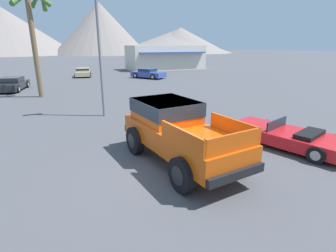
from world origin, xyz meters
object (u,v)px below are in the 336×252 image
at_px(parked_car_dark, 12,84).
at_px(palm_tree_tall, 30,16).
at_px(street_lamp_post, 98,32).
at_px(parked_car_blue, 148,73).
at_px(parked_car_tan, 83,72).
at_px(red_convertible_car, 288,137).
at_px(orange_pickup_truck, 176,128).

xyz_separation_m(parked_car_dark, palm_tree_tall, (2.18, -4.57, 5.20)).
xyz_separation_m(parked_car_dark, street_lamp_post, (5.25, -12.18, 3.86)).
bearing_deg(palm_tree_tall, parked_car_blue, 32.70).
bearing_deg(parked_car_blue, parked_car_tan, -70.18).
distance_m(red_convertible_car, parked_car_blue, 23.14).
distance_m(parked_car_blue, palm_tree_tall, 14.91).
height_order(orange_pickup_truck, red_convertible_car, orange_pickup_truck).
xyz_separation_m(parked_car_blue, palm_tree_tall, (-11.76, -7.55, 5.20)).
bearing_deg(parked_car_tan, red_convertible_car, -72.62).
bearing_deg(street_lamp_post, orange_pickup_truck, -82.45).
distance_m(parked_car_dark, street_lamp_post, 13.81).
distance_m(orange_pickup_truck, parked_car_blue, 23.42).
distance_m(orange_pickup_truck, parked_car_dark, 20.09).
bearing_deg(red_convertible_car, parked_car_dark, 101.94).
height_order(parked_car_tan, palm_tree_tall, palm_tree_tall).
xyz_separation_m(orange_pickup_truck, parked_car_blue, (7.77, 22.09, -0.55)).
bearing_deg(parked_car_blue, orange_pickup_truck, 38.78).
xyz_separation_m(red_convertible_car, street_lamp_post, (-5.44, 7.75, 4.04)).
bearing_deg(street_lamp_post, parked_car_tan, 84.45).
height_order(parked_car_blue, parked_car_tan, parked_car_blue).
distance_m(parked_car_dark, palm_tree_tall, 7.26).
distance_m(street_lamp_post, palm_tree_tall, 8.31).
height_order(orange_pickup_truck, street_lamp_post, street_lamp_post).
bearing_deg(palm_tree_tall, parked_car_tan, 68.52).
height_order(red_convertible_car, parked_car_blue, parked_car_blue).
height_order(parked_car_dark, street_lamp_post, street_lamp_post).
bearing_deg(orange_pickup_truck, parked_car_tan, 82.76).
bearing_deg(street_lamp_post, parked_car_blue, 60.18).
height_order(orange_pickup_truck, parked_car_dark, orange_pickup_truck).
height_order(parked_car_blue, palm_tree_tall, palm_tree_tall).
height_order(orange_pickup_truck, parked_car_tan, orange_pickup_truck).
bearing_deg(parked_car_dark, parked_car_blue, -155.11).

